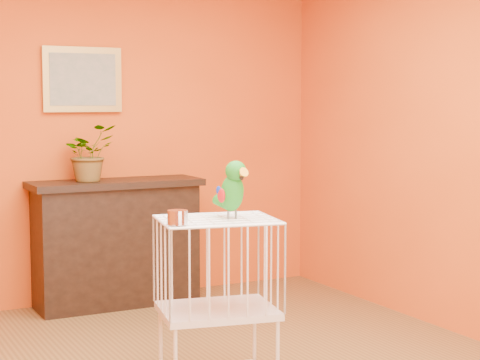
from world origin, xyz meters
TOP-DOWN VIEW (x-y plane):
  - room_shell at (0.00, 0.00)m, footprint 4.50×4.50m
  - console_cabinet at (0.19, 2.02)m, footprint 1.32×0.47m
  - potted_plant at (-0.02, 2.01)m, footprint 0.51×0.54m
  - framed_picture at (0.00, 2.22)m, footprint 0.62×0.04m
  - birdcage at (0.07, -0.02)m, footprint 0.70×0.59m
  - feed_cup at (-0.21, -0.14)m, footprint 0.10×0.10m
  - parrot at (0.15, -0.04)m, footprint 0.16×0.29m

SIDE VIEW (x-z plane):
  - console_cabinet at x=0.19m, z-range 0.00..0.98m
  - birdcage at x=0.07m, z-range 0.02..0.97m
  - feed_cup at x=-0.21m, z-range 0.96..1.03m
  - parrot at x=0.15m, z-range 0.95..1.27m
  - potted_plant at x=-0.02m, z-range 0.98..1.31m
  - room_shell at x=0.00m, z-range -0.67..3.83m
  - framed_picture at x=0.00m, z-range 1.50..2.00m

